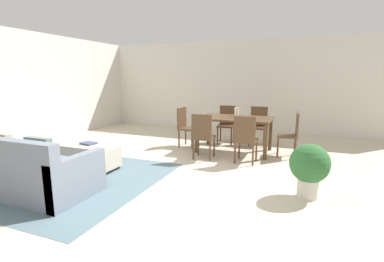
{
  "coord_description": "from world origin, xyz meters",
  "views": [
    {
      "loc": [
        1.72,
        -3.6,
        1.62
      ],
      "look_at": [
        -0.36,
        1.59,
        0.56
      ],
      "focal_mm": 26.54,
      "sensor_mm": 36.0,
      "label": 1
    }
  ],
  "objects_px": {
    "dining_table": "(235,122)",
    "dining_chair_head_west": "(185,125)",
    "potted_plant": "(309,166)",
    "dining_chair_near_right": "(245,137)",
    "dining_chair_near_left": "(203,134)",
    "ottoman_table": "(91,156)",
    "dining_chair_far_left": "(227,122)",
    "couch": "(25,172)",
    "book_on_ottoman": "(89,143)",
    "dining_chair_far_right": "(258,123)",
    "dining_chair_head_east": "(292,132)",
    "vase_centerpiece": "(237,112)"
  },
  "relations": [
    {
      "from": "dining_chair_near_left",
      "to": "dining_chair_far_left",
      "type": "xyz_separation_m",
      "value": [
        0.04,
        1.66,
        0.0
      ]
    },
    {
      "from": "dining_chair_near_right",
      "to": "potted_plant",
      "type": "distance_m",
      "value": 1.66
    },
    {
      "from": "ottoman_table",
      "to": "dining_chair_near_right",
      "type": "xyz_separation_m",
      "value": [
        2.5,
        1.34,
        0.27
      ]
    },
    {
      "from": "dining_table",
      "to": "dining_chair_head_west",
      "type": "relative_size",
      "value": 1.72
    },
    {
      "from": "dining_chair_head_east",
      "to": "dining_chair_far_left",
      "type": "bearing_deg",
      "value": 153.71
    },
    {
      "from": "dining_chair_head_west",
      "to": "vase_centerpiece",
      "type": "height_order",
      "value": "vase_centerpiece"
    },
    {
      "from": "vase_centerpiece",
      "to": "potted_plant",
      "type": "height_order",
      "value": "vase_centerpiece"
    },
    {
      "from": "dining_chair_far_left",
      "to": "dining_chair_head_east",
      "type": "relative_size",
      "value": 1.0
    },
    {
      "from": "dining_chair_far_right",
      "to": "dining_chair_head_east",
      "type": "relative_size",
      "value": 1.0
    },
    {
      "from": "dining_chair_near_right",
      "to": "book_on_ottoman",
      "type": "bearing_deg",
      "value": -153.81
    },
    {
      "from": "dining_chair_head_east",
      "to": "ottoman_table",
      "type": "bearing_deg",
      "value": -146.28
    },
    {
      "from": "dining_chair_near_right",
      "to": "dining_chair_far_left",
      "type": "xyz_separation_m",
      "value": [
        -0.8,
        1.63,
        0.0
      ]
    },
    {
      "from": "ottoman_table",
      "to": "dining_table",
      "type": "relative_size",
      "value": 0.64
    },
    {
      "from": "dining_table",
      "to": "potted_plant",
      "type": "xyz_separation_m",
      "value": [
        1.52,
        -2.05,
        -0.22
      ]
    },
    {
      "from": "couch",
      "to": "dining_chair_near_right",
      "type": "xyz_separation_m",
      "value": [
        2.64,
        2.52,
        0.23
      ]
    },
    {
      "from": "dining_chair_far_right",
      "to": "dining_chair_head_west",
      "type": "distance_m",
      "value": 1.77
    },
    {
      "from": "dining_chair_head_west",
      "to": "book_on_ottoman",
      "type": "bearing_deg",
      "value": -114.93
    },
    {
      "from": "vase_centerpiece",
      "to": "dining_chair_head_east",
      "type": "bearing_deg",
      "value": 0.25
    },
    {
      "from": "dining_chair_near_right",
      "to": "dining_chair_far_right",
      "type": "bearing_deg",
      "value": 90.74
    },
    {
      "from": "dining_chair_head_east",
      "to": "book_on_ottoman",
      "type": "height_order",
      "value": "dining_chair_head_east"
    },
    {
      "from": "dining_table",
      "to": "dining_chair_near_left",
      "type": "distance_m",
      "value": 0.97
    },
    {
      "from": "couch",
      "to": "dining_table",
      "type": "bearing_deg",
      "value": 56.33
    },
    {
      "from": "dining_chair_far_right",
      "to": "couch",
      "type": "bearing_deg",
      "value": -121.95
    },
    {
      "from": "dining_chair_near_left",
      "to": "dining_chair_head_east",
      "type": "relative_size",
      "value": 1.0
    },
    {
      "from": "couch",
      "to": "vase_centerpiece",
      "type": "height_order",
      "value": "vase_centerpiece"
    },
    {
      "from": "dining_chair_far_left",
      "to": "couch",
      "type": "bearing_deg",
      "value": -113.92
    },
    {
      "from": "potted_plant",
      "to": "dining_chair_near_right",
      "type": "bearing_deg",
      "value": 132.2
    },
    {
      "from": "ottoman_table",
      "to": "dining_chair_head_west",
      "type": "height_order",
      "value": "dining_chair_head_west"
    },
    {
      "from": "dining_chair_far_right",
      "to": "book_on_ottoman",
      "type": "distance_m",
      "value": 3.91
    },
    {
      "from": "dining_chair_far_left",
      "to": "potted_plant",
      "type": "xyz_separation_m",
      "value": [
        1.91,
        -2.85,
        -0.08
      ]
    },
    {
      "from": "dining_chair_far_left",
      "to": "dining_chair_far_right",
      "type": "bearing_deg",
      "value": 3.38
    },
    {
      "from": "dining_table",
      "to": "dining_chair_far_left",
      "type": "distance_m",
      "value": 0.9
    },
    {
      "from": "vase_centerpiece",
      "to": "dining_chair_near_right",
      "type": "bearing_deg",
      "value": -65.94
    },
    {
      "from": "dining_table",
      "to": "dining_chair_far_left",
      "type": "xyz_separation_m",
      "value": [
        -0.39,
        0.8,
        -0.15
      ]
    },
    {
      "from": "dining_chair_head_east",
      "to": "dining_chair_head_west",
      "type": "relative_size",
      "value": 1.0
    },
    {
      "from": "ottoman_table",
      "to": "dining_chair_near_left",
      "type": "relative_size",
      "value": 1.09
    },
    {
      "from": "dining_chair_near_left",
      "to": "dining_chair_near_right",
      "type": "distance_m",
      "value": 0.84
    },
    {
      "from": "dining_chair_near_right",
      "to": "dining_chair_near_left",
      "type": "bearing_deg",
      "value": -177.83
    },
    {
      "from": "dining_chair_head_east",
      "to": "potted_plant",
      "type": "relative_size",
      "value": 1.23
    },
    {
      "from": "couch",
      "to": "potted_plant",
      "type": "bearing_deg",
      "value": 19.03
    },
    {
      "from": "ottoman_table",
      "to": "dining_chair_near_left",
      "type": "xyz_separation_m",
      "value": [
        1.66,
        1.31,
        0.27
      ]
    },
    {
      "from": "dining_table",
      "to": "book_on_ottoman",
      "type": "bearing_deg",
      "value": -136.12
    },
    {
      "from": "dining_chair_far_right",
      "to": "dining_chair_head_east",
      "type": "height_order",
      "value": "same"
    },
    {
      "from": "dining_chair_far_left",
      "to": "book_on_ottoman",
      "type": "bearing_deg",
      "value": -121.72
    },
    {
      "from": "dining_table",
      "to": "dining_chair_near_right",
      "type": "bearing_deg",
      "value": -63.61
    },
    {
      "from": "dining_chair_near_left",
      "to": "dining_chair_head_east",
      "type": "height_order",
      "value": "same"
    },
    {
      "from": "dining_chair_near_left",
      "to": "dining_chair_near_right",
      "type": "height_order",
      "value": "same"
    },
    {
      "from": "dining_chair_head_west",
      "to": "potted_plant",
      "type": "distance_m",
      "value": 3.42
    },
    {
      "from": "dining_chair_head_east",
      "to": "potted_plant",
      "type": "distance_m",
      "value": 2.1
    },
    {
      "from": "couch",
      "to": "dining_chair_head_east",
      "type": "height_order",
      "value": "dining_chair_head_east"
    }
  ]
}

